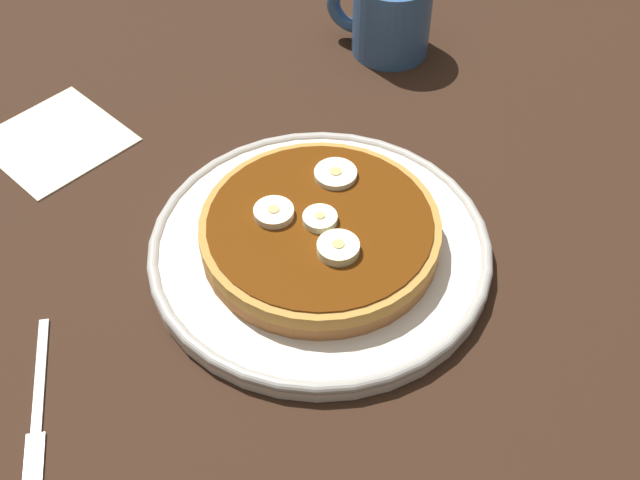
{
  "coord_description": "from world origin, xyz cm",
  "views": [
    {
      "loc": [
        -17.59,
        40.33,
        50.17
      ],
      "look_at": [
        0.0,
        0.0,
        1.93
      ],
      "focal_mm": 47.5,
      "sensor_mm": 36.0,
      "label": 1
    }
  ],
  "objects_px": {
    "plate": "(320,249)",
    "banana_slice_2": "(336,174)",
    "fork": "(38,405)",
    "banana_slice_1": "(274,213)",
    "banana_slice_3": "(338,248)",
    "napkin": "(56,140)",
    "pancake_stack": "(319,231)",
    "coffee_mug": "(389,14)",
    "banana_slice_0": "(325,219)"
  },
  "relations": [
    {
      "from": "pancake_stack",
      "to": "banana_slice_0",
      "type": "xyz_separation_m",
      "value": [
        -0.01,
        0.0,
        0.02
      ]
    },
    {
      "from": "plate",
      "to": "banana_slice_3",
      "type": "bearing_deg",
      "value": 137.39
    },
    {
      "from": "plate",
      "to": "banana_slice_2",
      "type": "xyz_separation_m",
      "value": [
        0.01,
        -0.05,
        0.03
      ]
    },
    {
      "from": "plate",
      "to": "banana_slice_0",
      "type": "bearing_deg",
      "value": -152.65
    },
    {
      "from": "napkin",
      "to": "fork",
      "type": "xyz_separation_m",
      "value": [
        -0.15,
        0.23,
        0.0
      ]
    },
    {
      "from": "fork",
      "to": "napkin",
      "type": "bearing_deg",
      "value": -56.94
    },
    {
      "from": "banana_slice_0",
      "to": "banana_slice_3",
      "type": "height_order",
      "value": "banana_slice_3"
    },
    {
      "from": "banana_slice_1",
      "to": "banana_slice_3",
      "type": "relative_size",
      "value": 0.98
    },
    {
      "from": "pancake_stack",
      "to": "napkin",
      "type": "relative_size",
      "value": 1.72
    },
    {
      "from": "pancake_stack",
      "to": "banana_slice_0",
      "type": "height_order",
      "value": "banana_slice_0"
    },
    {
      "from": "plate",
      "to": "coffee_mug",
      "type": "relative_size",
      "value": 2.5
    },
    {
      "from": "coffee_mug",
      "to": "fork",
      "type": "xyz_separation_m",
      "value": [
        0.07,
        0.49,
        -0.04
      ]
    },
    {
      "from": "plate",
      "to": "napkin",
      "type": "relative_size",
      "value": 2.44
    },
    {
      "from": "banana_slice_2",
      "to": "banana_slice_3",
      "type": "distance_m",
      "value": 0.08
    },
    {
      "from": "plate",
      "to": "fork",
      "type": "distance_m",
      "value": 0.24
    },
    {
      "from": "banana_slice_0",
      "to": "banana_slice_3",
      "type": "bearing_deg",
      "value": 130.35
    },
    {
      "from": "banana_slice_1",
      "to": "plate",
      "type": "bearing_deg",
      "value": -167.08
    },
    {
      "from": "banana_slice_0",
      "to": "fork",
      "type": "relative_size",
      "value": 0.23
    },
    {
      "from": "banana_slice_0",
      "to": "napkin",
      "type": "height_order",
      "value": "banana_slice_0"
    },
    {
      "from": "napkin",
      "to": "banana_slice_3",
      "type": "bearing_deg",
      "value": 169.72
    },
    {
      "from": "banana_slice_3",
      "to": "napkin",
      "type": "bearing_deg",
      "value": -10.28
    },
    {
      "from": "fork",
      "to": "plate",
      "type": "bearing_deg",
      "value": -121.05
    },
    {
      "from": "banana_slice_1",
      "to": "napkin",
      "type": "height_order",
      "value": "banana_slice_1"
    },
    {
      "from": "pancake_stack",
      "to": "fork",
      "type": "distance_m",
      "value": 0.24
    },
    {
      "from": "plate",
      "to": "banana_slice_3",
      "type": "height_order",
      "value": "banana_slice_3"
    },
    {
      "from": "fork",
      "to": "banana_slice_1",
      "type": "bearing_deg",
      "value": -114.09
    },
    {
      "from": "banana_slice_0",
      "to": "coffee_mug",
      "type": "relative_size",
      "value": 0.25
    },
    {
      "from": "coffee_mug",
      "to": "fork",
      "type": "relative_size",
      "value": 0.94
    },
    {
      "from": "banana_slice_0",
      "to": "coffee_mug",
      "type": "distance_m",
      "value": 0.29
    },
    {
      "from": "banana_slice_1",
      "to": "napkin",
      "type": "xyz_separation_m",
      "value": [
        0.24,
        -0.04,
        -0.04
      ]
    },
    {
      "from": "plate",
      "to": "pancake_stack",
      "type": "height_order",
      "value": "pancake_stack"
    },
    {
      "from": "plate",
      "to": "banana_slice_2",
      "type": "relative_size",
      "value": 7.83
    },
    {
      "from": "banana_slice_1",
      "to": "banana_slice_0",
      "type": "bearing_deg",
      "value": -165.59
    },
    {
      "from": "plate",
      "to": "banana_slice_3",
      "type": "xyz_separation_m",
      "value": [
        -0.02,
        0.02,
        0.03
      ]
    },
    {
      "from": "banana_slice_0",
      "to": "banana_slice_2",
      "type": "bearing_deg",
      "value": -75.85
    },
    {
      "from": "plate",
      "to": "napkin",
      "type": "bearing_deg",
      "value": -6.62
    },
    {
      "from": "banana_slice_0",
      "to": "banana_slice_2",
      "type": "height_order",
      "value": "banana_slice_0"
    },
    {
      "from": "plate",
      "to": "coffee_mug",
      "type": "distance_m",
      "value": 0.29
    },
    {
      "from": "banana_slice_1",
      "to": "banana_slice_3",
      "type": "xyz_separation_m",
      "value": [
        -0.06,
        0.01,
        0.0
      ]
    },
    {
      "from": "banana_slice_2",
      "to": "napkin",
      "type": "distance_m",
      "value": 0.27
    },
    {
      "from": "banana_slice_0",
      "to": "banana_slice_3",
      "type": "relative_size",
      "value": 0.84
    },
    {
      "from": "coffee_mug",
      "to": "napkin",
      "type": "relative_size",
      "value": 0.98
    },
    {
      "from": "coffee_mug",
      "to": "pancake_stack",
      "type": "bearing_deg",
      "value": 99.9
    },
    {
      "from": "banana_slice_2",
      "to": "banana_slice_3",
      "type": "xyz_separation_m",
      "value": [
        -0.03,
        0.07,
        0.0
      ]
    },
    {
      "from": "plate",
      "to": "banana_slice_0",
      "type": "xyz_separation_m",
      "value": [
        -0.0,
        -0.0,
        0.03
      ]
    },
    {
      "from": "banana_slice_3",
      "to": "napkin",
      "type": "relative_size",
      "value": 0.29
    },
    {
      "from": "plate",
      "to": "napkin",
      "type": "xyz_separation_m",
      "value": [
        0.27,
        -0.03,
        -0.01
      ]
    },
    {
      "from": "banana_slice_0",
      "to": "banana_slice_1",
      "type": "relative_size",
      "value": 0.86
    },
    {
      "from": "banana_slice_2",
      "to": "coffee_mug",
      "type": "bearing_deg",
      "value": -79.8
    },
    {
      "from": "plate",
      "to": "coffee_mug",
      "type": "height_order",
      "value": "coffee_mug"
    }
  ]
}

